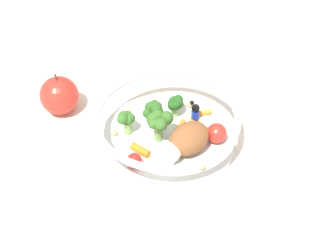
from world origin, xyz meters
name	(u,v)px	position (x,y,z in m)	size (l,w,h in m)	color
ground_plane	(172,145)	(0.00, 0.00, 0.00)	(2.40, 2.40, 0.00)	silver
food_container	(170,130)	(0.00, 0.00, 0.03)	(0.23, 0.23, 0.07)	white
loose_apple	(59,95)	(0.06, -0.20, 0.03)	(0.07, 0.07, 0.08)	red
folded_napkin	(297,240)	(0.03, 0.25, 0.00)	(0.14, 0.15, 0.01)	white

